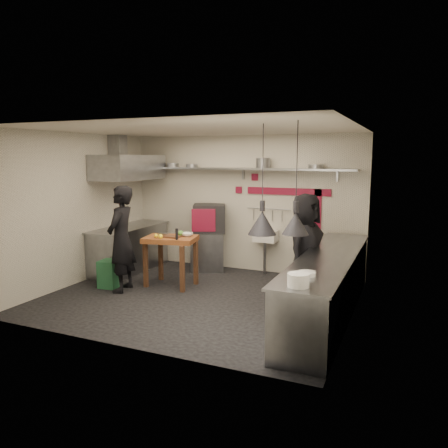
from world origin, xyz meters
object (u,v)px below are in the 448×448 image
at_px(prep_table, 171,261).
at_px(chef_right, 305,248).
at_px(green_bin, 110,274).
at_px(chef_left, 121,239).
at_px(combi_oven, 209,218).
at_px(oven_stand, 207,251).

xyz_separation_m(prep_table, chef_right, (2.44, 0.14, 0.43)).
xyz_separation_m(green_bin, chef_right, (3.42, 0.68, 0.64)).
bearing_deg(chef_left, chef_right, 92.33).
relative_size(prep_table, chef_right, 0.52).
bearing_deg(chef_right, combi_oven, 71.69).
xyz_separation_m(oven_stand, chef_right, (2.34, -1.17, 0.49)).
relative_size(green_bin, chef_right, 0.28).
bearing_deg(chef_right, green_bin, 111.13).
bearing_deg(chef_right, prep_table, 103.25).
xyz_separation_m(oven_stand, chef_left, (-0.75, -1.92, 0.54)).
height_order(prep_table, chef_left, chef_left).
xyz_separation_m(chef_left, chef_right, (3.08, 0.75, -0.05)).
distance_m(combi_oven, green_bin, 2.37).
xyz_separation_m(oven_stand, green_bin, (-1.09, -1.85, -0.15)).
height_order(combi_oven, chef_right, chef_right).
xyz_separation_m(green_bin, prep_table, (0.98, 0.54, 0.21)).
height_order(green_bin, prep_table, prep_table).
bearing_deg(oven_stand, combi_oven, 50.60).
distance_m(oven_stand, chef_left, 2.13).
height_order(green_bin, chef_left, chef_left).
distance_m(oven_stand, combi_oven, 0.69).
bearing_deg(chef_right, oven_stand, 73.24).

